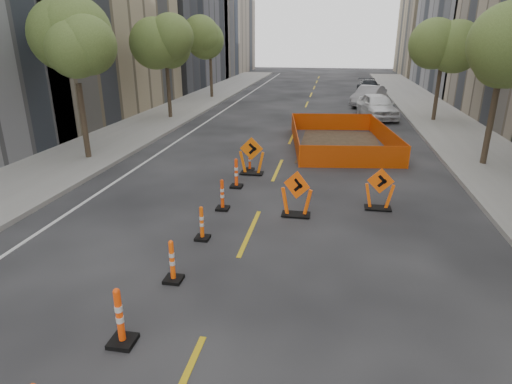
% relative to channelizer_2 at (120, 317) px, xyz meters
% --- Properties ---
extents(ground_plane, '(140.00, 140.00, 0.00)m').
position_rel_channelizer_2_xyz_m(ground_plane, '(1.36, 0.91, -0.57)').
color(ground_plane, black).
extents(sidewalk_left, '(4.00, 90.00, 0.15)m').
position_rel_channelizer_2_xyz_m(sidewalk_left, '(-7.64, 12.91, -0.49)').
color(sidewalk_left, gray).
rests_on(sidewalk_left, ground).
extents(sidewalk_right, '(4.00, 90.00, 0.15)m').
position_rel_channelizer_2_xyz_m(sidewalk_right, '(10.36, 12.91, -0.49)').
color(sidewalk_right, gray).
rests_on(sidewalk_right, ground).
extents(bld_left_d, '(12.00, 16.00, 14.00)m').
position_rel_channelizer_2_xyz_m(bld_left_d, '(-15.64, 40.11, 6.43)').
color(bld_left_d, '#4C4C51').
rests_on(bld_left_d, ground).
extents(bld_right_e, '(12.00, 14.00, 16.00)m').
position_rel_channelizer_2_xyz_m(bld_right_e, '(18.36, 59.51, 7.43)').
color(bld_right_e, tan).
rests_on(bld_right_e, ground).
extents(tree_l_b, '(2.80, 2.80, 5.95)m').
position_rel_channelizer_2_xyz_m(tree_l_b, '(-7.04, 10.91, 3.96)').
color(tree_l_b, '#382B1E').
rests_on(tree_l_b, ground).
extents(tree_l_c, '(2.80, 2.80, 5.95)m').
position_rel_channelizer_2_xyz_m(tree_l_c, '(-7.04, 20.91, 3.96)').
color(tree_l_c, '#382B1E').
rests_on(tree_l_c, ground).
extents(tree_l_d, '(2.80, 2.80, 5.95)m').
position_rel_channelizer_2_xyz_m(tree_l_d, '(-7.04, 30.91, 3.96)').
color(tree_l_d, '#382B1E').
rests_on(tree_l_d, ground).
extents(tree_r_b, '(2.80, 2.80, 5.95)m').
position_rel_channelizer_2_xyz_m(tree_r_b, '(9.76, 12.91, 3.96)').
color(tree_r_b, '#382B1E').
rests_on(tree_r_b, ground).
extents(tree_r_c, '(2.80, 2.80, 5.95)m').
position_rel_channelizer_2_xyz_m(tree_r_c, '(9.76, 22.91, 3.96)').
color(tree_r_c, '#382B1E').
rests_on(tree_r_c, ground).
extents(channelizer_2, '(0.45, 0.45, 1.14)m').
position_rel_channelizer_2_xyz_m(channelizer_2, '(0.00, 0.00, 0.00)').
color(channelizer_2, '#FF460A').
rests_on(channelizer_2, ground).
extents(channelizer_3, '(0.40, 0.40, 1.01)m').
position_rel_channelizer_2_xyz_m(channelizer_3, '(0.16, 2.13, -0.06)').
color(channelizer_3, '#FF520A').
rests_on(channelizer_3, ground).
extents(channelizer_4, '(0.37, 0.37, 0.95)m').
position_rel_channelizer_2_xyz_m(channelizer_4, '(0.18, 4.26, -0.09)').
color(channelizer_4, '#EF550A').
rests_on(channelizer_4, ground).
extents(channelizer_5, '(0.39, 0.39, 1.00)m').
position_rel_channelizer_2_xyz_m(channelizer_5, '(0.20, 6.39, -0.07)').
color(channelizer_5, '#E03E09').
rests_on(channelizer_5, ground).
extents(channelizer_6, '(0.42, 0.42, 1.08)m').
position_rel_channelizer_2_xyz_m(channelizer_6, '(0.17, 8.52, -0.03)').
color(channelizer_6, '#FF420A').
rests_on(channelizer_6, ground).
extents(channelizer_7, '(0.36, 0.36, 0.92)m').
position_rel_channelizer_2_xyz_m(channelizer_7, '(0.25, 10.66, -0.11)').
color(channelizer_7, '#DD3D09').
rests_on(channelizer_7, ground).
extents(chevron_sign_left, '(1.04, 0.67, 1.50)m').
position_rel_channelizer_2_xyz_m(chevron_sign_left, '(0.42, 10.17, 0.18)').
color(chevron_sign_left, '#DF5E09').
rests_on(chevron_sign_left, ground).
extents(chevron_sign_center, '(1.10, 0.90, 1.43)m').
position_rel_channelizer_2_xyz_m(chevron_sign_center, '(2.52, 6.30, 0.15)').
color(chevron_sign_center, '#FF580A').
rests_on(chevron_sign_center, ground).
extents(chevron_sign_right, '(0.91, 0.55, 1.36)m').
position_rel_channelizer_2_xyz_m(chevron_sign_right, '(5.03, 7.29, 0.11)').
color(chevron_sign_right, '#F5570A').
rests_on(chevron_sign_right, ground).
extents(safety_fence, '(5.47, 8.15, 0.95)m').
position_rel_channelizer_2_xyz_m(safety_fence, '(3.89, 15.48, -0.09)').
color(safety_fence, '#EC510C').
rests_on(safety_fence, ground).
extents(parked_car_near, '(2.79, 5.02, 1.61)m').
position_rel_channelizer_2_xyz_m(parked_car_near, '(6.31, 23.66, 0.24)').
color(parked_car_near, white).
rests_on(parked_car_near, ground).
extents(parked_car_mid, '(3.11, 4.86, 1.51)m').
position_rel_channelizer_2_xyz_m(parked_car_mid, '(6.14, 29.03, 0.19)').
color(parked_car_mid, gray).
rests_on(parked_car_mid, ground).
extents(parked_car_far, '(2.13, 4.66, 1.32)m').
position_rel_channelizer_2_xyz_m(parked_car_far, '(6.63, 36.28, 0.09)').
color(parked_car_far, black).
rests_on(parked_car_far, ground).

